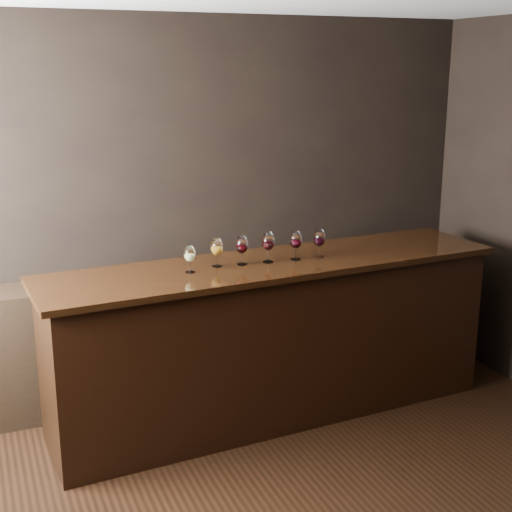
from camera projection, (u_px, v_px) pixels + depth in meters
name	position (u px, v px, depth m)	size (l,w,h in m)	color
room_shell	(239.00, 206.00, 3.25)	(5.02, 4.52, 2.81)	black
bar_counter	(274.00, 342.00, 5.02)	(3.13, 0.68, 1.10)	black
bar_top	(274.00, 264.00, 4.87)	(3.24, 0.75, 0.04)	black
back_bar_shelf	(104.00, 343.00, 5.19)	(2.63, 0.40, 0.95)	black
glass_white	(190.00, 255.00, 4.57)	(0.07, 0.07, 0.17)	white
glass_amber	(217.00, 248.00, 4.71)	(0.08, 0.08, 0.19)	white
glass_red_a	(242.00, 246.00, 4.75)	(0.08, 0.08, 0.19)	white
glass_red_b	(268.00, 242.00, 4.81)	(0.09, 0.09, 0.20)	white
glass_red_c	(296.00, 241.00, 4.87)	(0.08, 0.08, 0.19)	white
glass_red_d	(319.00, 239.00, 4.93)	(0.08, 0.08, 0.19)	white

